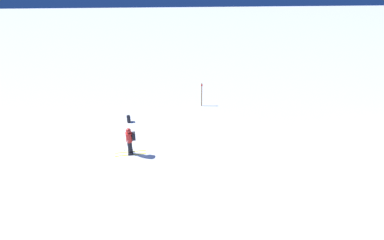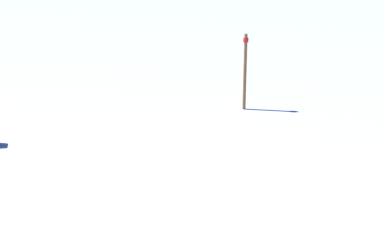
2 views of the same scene
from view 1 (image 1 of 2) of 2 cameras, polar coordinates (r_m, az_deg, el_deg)
The scene contains 4 objects.
ground_plane at distance 18.21m, azimuth -11.53°, elevation -5.15°, with size 300.00×300.00×0.00m, color white.
skier at distance 16.85m, azimuth -11.77°, elevation -3.70°, with size 1.30×1.79×1.86m.
spare_backpack at distance 21.53m, azimuth -11.98°, elevation 0.19°, with size 0.33×0.27×0.50m.
trail_marker at distance 23.81m, azimuth 1.85°, elevation 5.05°, with size 0.13×0.13×1.89m.
Camera 1 is at (16.00, 1.15, 8.63)m, focal length 28.00 mm.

